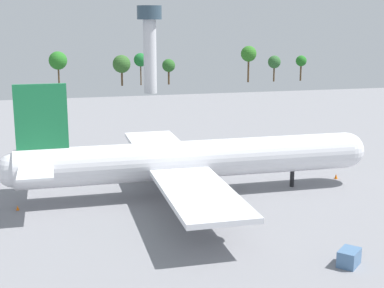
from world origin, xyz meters
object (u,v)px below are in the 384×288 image
at_px(cargo_container_aft, 349,258).
at_px(safety_cone_tail, 18,208).
at_px(control_tower, 150,39).
at_px(cargo_airplane, 190,160).
at_px(safety_cone_nose, 336,176).

relative_size(cargo_container_aft, safety_cone_tail, 4.95).
relative_size(cargo_container_aft, control_tower, 0.11).
distance_m(cargo_airplane, safety_cone_tail, 26.66).
bearing_deg(cargo_airplane, cargo_container_aft, -69.70).
bearing_deg(cargo_container_aft, cargo_airplane, 110.30).
relative_size(safety_cone_nose, safety_cone_tail, 1.22).
relative_size(safety_cone_tail, control_tower, 0.02).
height_order(cargo_airplane, cargo_container_aft, cargo_airplane).
distance_m(safety_cone_nose, control_tower, 123.32).
bearing_deg(cargo_airplane, control_tower, 82.95).
bearing_deg(safety_cone_nose, cargo_container_aft, -115.96).
bearing_deg(safety_cone_tail, safety_cone_nose, 3.97).
distance_m(cargo_airplane, cargo_container_aft, 32.01).
height_order(cargo_airplane, safety_cone_tail, cargo_airplane).
height_order(cargo_container_aft, safety_cone_nose, cargo_container_aft).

